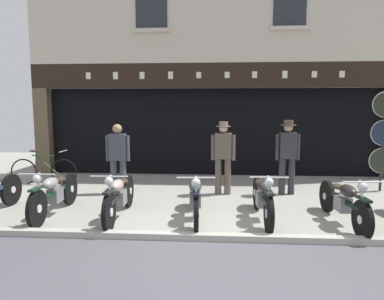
% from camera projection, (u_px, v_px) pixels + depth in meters
% --- Properties ---
extents(ground, '(22.73, 22.00, 0.18)m').
position_uv_depth(ground, '(207.00, 276.00, 4.19)').
color(ground, gray).
extents(shop_facade, '(11.03, 4.42, 6.69)m').
position_uv_depth(shop_facade, '(213.00, 115.00, 11.87)').
color(shop_facade, black).
rests_on(shop_facade, ground).
extents(motorcycle_left, '(0.62, 2.08, 0.92)m').
position_uv_depth(motorcycle_left, '(54.00, 193.00, 6.43)').
color(motorcycle_left, black).
rests_on(motorcycle_left, ground).
extents(motorcycle_center_left, '(0.62, 2.09, 0.92)m').
position_uv_depth(motorcycle_center_left, '(119.00, 195.00, 6.25)').
color(motorcycle_center_left, black).
rests_on(motorcycle_center_left, ground).
extents(motorcycle_center, '(0.62, 2.06, 0.92)m').
position_uv_depth(motorcycle_center, '(195.00, 197.00, 6.17)').
color(motorcycle_center, black).
rests_on(motorcycle_center, ground).
extents(motorcycle_center_right, '(0.62, 2.05, 0.92)m').
position_uv_depth(motorcycle_center_right, '(262.00, 197.00, 6.13)').
color(motorcycle_center_right, black).
rests_on(motorcycle_center_right, ground).
extents(motorcycle_right, '(0.62, 2.04, 0.90)m').
position_uv_depth(motorcycle_right, '(344.00, 201.00, 5.91)').
color(motorcycle_right, black).
rests_on(motorcycle_right, ground).
extents(salesman_left, '(0.56, 0.26, 1.64)m').
position_uv_depth(salesman_left, '(118.00, 155.00, 8.02)').
color(salesman_left, '#3D424C').
rests_on(salesman_left, ground).
extents(shopkeeper_center, '(0.56, 0.33, 1.70)m').
position_uv_depth(shopkeeper_center, '(223.00, 154.00, 7.95)').
color(shopkeeper_center, brown).
rests_on(shopkeeper_center, ground).
extents(salesman_right, '(0.56, 0.35, 1.73)m').
position_uv_depth(salesman_right, '(287.00, 153.00, 7.93)').
color(salesman_right, '#2D2D33').
rests_on(salesman_right, ground).
extents(tyre_sign_pole, '(0.62, 0.06, 2.41)m').
position_uv_depth(tyre_sign_pole, '(384.00, 134.00, 8.19)').
color(tyre_sign_pole, '#232328').
rests_on(tyre_sign_pole, ground).
extents(advert_board_near, '(0.81, 0.03, 0.89)m').
position_uv_depth(advert_board_near, '(120.00, 121.00, 10.50)').
color(advert_board_near, beige).
extents(leaning_bicycle, '(1.79, 0.50, 0.94)m').
position_uv_depth(leaning_bicycle, '(43.00, 170.00, 9.03)').
color(leaning_bicycle, black).
rests_on(leaning_bicycle, ground).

